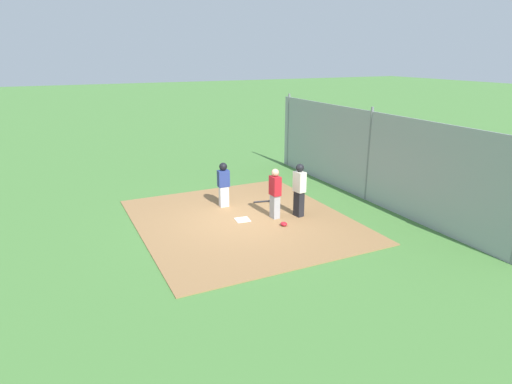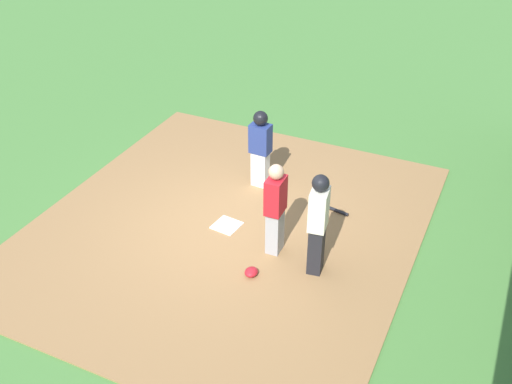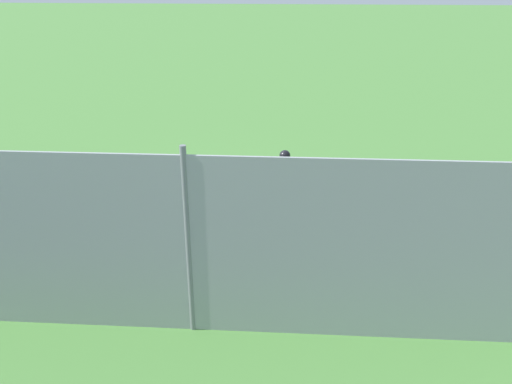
{
  "view_description": "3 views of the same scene",
  "coord_description": "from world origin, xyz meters",
  "px_view_note": "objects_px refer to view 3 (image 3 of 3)",
  "views": [
    {
      "loc": [
        -11.83,
        5.24,
        5.09
      ],
      "look_at": [
        -0.24,
        -0.36,
        0.99
      ],
      "focal_mm": 30.53,
      "sensor_mm": 36.0,
      "label": 1
    },
    {
      "loc": [
        -7.52,
        -4.06,
        6.28
      ],
      "look_at": [
        0.06,
        -0.54,
        0.85
      ],
      "focal_mm": 42.33,
      "sensor_mm": 36.0,
      "label": 2
    },
    {
      "loc": [
        1.57,
        -12.29,
        5.87
      ],
      "look_at": [
        0.85,
        -1.22,
        0.99
      ],
      "focal_mm": 37.04,
      "sensor_mm": 36.0,
      "label": 3
    }
  ],
  "objects_px": {
    "baseball_bat": "(273,233)",
    "catcher_mask": "(181,219)",
    "runner": "(284,176)",
    "umpire": "(196,203)",
    "catcher": "(209,192)",
    "home_plate": "(226,206)"
  },
  "relations": [
    {
      "from": "baseball_bat",
      "to": "catcher_mask",
      "type": "height_order",
      "value": "catcher_mask"
    },
    {
      "from": "runner",
      "to": "baseball_bat",
      "type": "distance_m",
      "value": 1.71
    },
    {
      "from": "umpire",
      "to": "catcher_mask",
      "type": "relative_size",
      "value": 7.29
    },
    {
      "from": "catcher",
      "to": "umpire",
      "type": "bearing_deg",
      "value": 164.56
    },
    {
      "from": "home_plate",
      "to": "runner",
      "type": "xyz_separation_m",
      "value": [
        1.49,
        0.04,
        0.86
      ]
    },
    {
      "from": "umpire",
      "to": "catcher_mask",
      "type": "distance_m",
      "value": 1.33
    },
    {
      "from": "runner",
      "to": "baseball_bat",
      "type": "bearing_deg",
      "value": 83.72
    },
    {
      "from": "runner",
      "to": "catcher_mask",
      "type": "xyz_separation_m",
      "value": [
        -2.48,
        -0.98,
        -0.81
      ]
    },
    {
      "from": "runner",
      "to": "catcher_mask",
      "type": "distance_m",
      "value": 2.79
    },
    {
      "from": "home_plate",
      "to": "baseball_bat",
      "type": "height_order",
      "value": "baseball_bat"
    },
    {
      "from": "catcher_mask",
      "to": "home_plate",
      "type": "bearing_deg",
      "value": 43.52
    },
    {
      "from": "runner",
      "to": "baseball_bat",
      "type": "height_order",
      "value": "runner"
    },
    {
      "from": "home_plate",
      "to": "catcher_mask",
      "type": "height_order",
      "value": "catcher_mask"
    },
    {
      "from": "runner",
      "to": "catcher_mask",
      "type": "relative_size",
      "value": 6.47
    },
    {
      "from": "home_plate",
      "to": "umpire",
      "type": "height_order",
      "value": "umpire"
    },
    {
      "from": "home_plate",
      "to": "baseball_bat",
      "type": "distance_m",
      "value": 1.91
    },
    {
      "from": "home_plate",
      "to": "runner",
      "type": "bearing_deg",
      "value": 1.4
    },
    {
      "from": "runner",
      "to": "baseball_bat",
      "type": "relative_size",
      "value": 1.89
    },
    {
      "from": "catcher",
      "to": "home_plate",
      "type": "bearing_deg",
      "value": -16.04
    },
    {
      "from": "runner",
      "to": "catcher",
      "type": "bearing_deg",
      "value": 34.02
    },
    {
      "from": "catcher_mask",
      "to": "runner",
      "type": "bearing_deg",
      "value": 21.59
    },
    {
      "from": "home_plate",
      "to": "catcher",
      "type": "relative_size",
      "value": 0.27
    }
  ]
}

